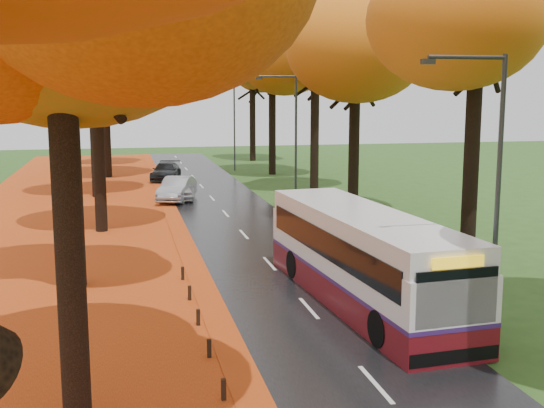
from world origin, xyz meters
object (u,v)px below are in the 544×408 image
object	(u,v)px
bus	(362,255)
streetlamp_mid	(292,132)
streetlamp_far	(232,118)
car_dark	(166,171)
car_white	(177,188)
streetlamp_near	(490,178)
car_silver	(177,189)

from	to	relation	value
bus	streetlamp_mid	bearing A→B (deg)	79.20
streetlamp_far	car_dark	size ratio (longest dim) A/B	1.66
streetlamp_mid	car_dark	size ratio (longest dim) A/B	1.66
car_dark	car_white	bearing A→B (deg)	-76.53
streetlamp_near	car_silver	bearing A→B (deg)	102.92
streetlamp_far	car_white	distance (m)	17.63
streetlamp_mid	streetlamp_far	xyz separation A→B (m)	(0.00, 22.00, 0.00)
streetlamp_far	car_white	size ratio (longest dim) A/B	1.86
streetlamp_mid	car_white	size ratio (longest dim) A/B	1.86
car_silver	streetlamp_mid	bearing A→B (deg)	-21.87
car_white	streetlamp_near	bearing A→B (deg)	-78.15
streetlamp_near	streetlamp_mid	bearing A→B (deg)	90.00
streetlamp_near	streetlamp_mid	xyz separation A→B (m)	(0.00, 22.00, 0.00)
streetlamp_far	car_silver	bearing A→B (deg)	-110.82
streetlamp_near	car_white	bearing A→B (deg)	102.53
streetlamp_near	streetlamp_far	size ratio (longest dim) A/B	1.00
streetlamp_near	streetlamp_far	distance (m)	44.00
streetlamp_far	car_silver	size ratio (longest dim) A/B	1.71
streetlamp_far	car_silver	world-z (taller)	streetlamp_far
car_white	car_silver	bearing A→B (deg)	-98.93
car_white	car_silver	xyz separation A→B (m)	(-0.08, -0.54, 0.04)
streetlamp_near	streetlamp_mid	distance (m)	22.00
bus	car_dark	world-z (taller)	bus
streetlamp_near	bus	bearing A→B (deg)	115.60
streetlamp_near	streetlamp_far	xyz separation A→B (m)	(0.00, 44.00, 0.00)
streetlamp_far	car_dark	distance (m)	9.39
streetlamp_mid	car_white	bearing A→B (deg)	136.10
streetlamp_far	bus	distance (m)	39.90
car_dark	streetlamp_mid	bearing A→B (deg)	-55.83
car_white	car_dark	xyz separation A→B (m)	(-0.08, 10.30, -0.03)
streetlamp_mid	streetlamp_far	world-z (taller)	same
streetlamp_near	streetlamp_mid	size ratio (longest dim) A/B	1.00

